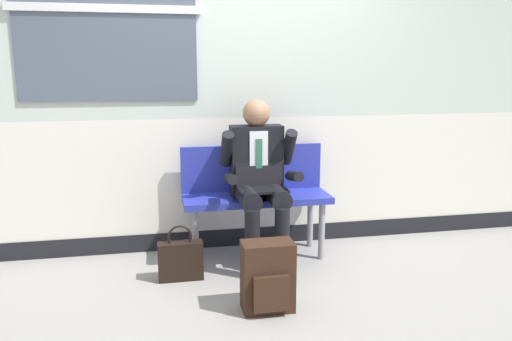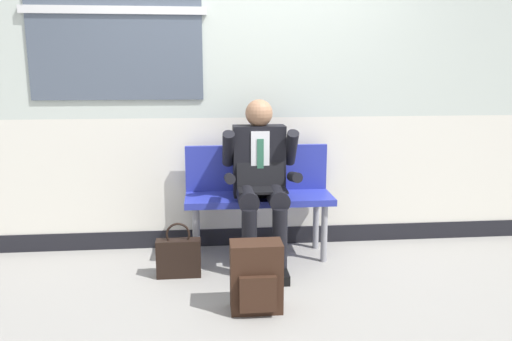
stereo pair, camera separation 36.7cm
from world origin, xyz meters
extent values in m
plane|color=gray|center=(0.00, 0.00, 0.00)|extent=(18.00, 18.00, 0.00)
cube|color=beige|center=(0.00, 0.80, 1.92)|extent=(6.08, 0.12, 1.64)
cube|color=silver|center=(0.00, 0.80, 0.62)|extent=(6.08, 0.12, 0.95)
cube|color=black|center=(0.00, 0.80, 0.07)|extent=(6.08, 0.14, 0.15)
cube|color=#4C5666|center=(-1.00, 0.73, 1.93)|extent=(1.33, 0.02, 1.36)
cube|color=silver|center=(-1.00, 0.72, 1.93)|extent=(1.41, 0.03, 0.06)
cube|color=#28339E|center=(0.09, 0.45, 0.49)|extent=(1.15, 0.42, 0.05)
cube|color=#28339E|center=(0.09, 0.63, 0.70)|extent=(1.15, 0.04, 0.37)
cylinder|color=gray|center=(-0.41, 0.30, 0.23)|extent=(0.05, 0.05, 0.46)
cylinder|color=gray|center=(-0.41, 0.60, 0.23)|extent=(0.05, 0.05, 0.46)
cylinder|color=gray|center=(0.58, 0.30, 0.23)|extent=(0.05, 0.05, 0.46)
cylinder|color=gray|center=(0.58, 0.60, 0.23)|extent=(0.05, 0.05, 0.46)
cylinder|color=black|center=(-0.02, 0.24, 0.56)|extent=(0.15, 0.40, 0.15)
cylinder|color=black|center=(-0.02, 0.05, 0.26)|extent=(0.11, 0.11, 0.51)
cube|color=black|center=(-0.02, -0.01, 0.04)|extent=(0.10, 0.26, 0.07)
cylinder|color=black|center=(0.20, 0.24, 0.56)|extent=(0.15, 0.40, 0.15)
cylinder|color=black|center=(0.20, 0.05, 0.26)|extent=(0.11, 0.11, 0.51)
cube|color=black|center=(0.20, -0.01, 0.04)|extent=(0.10, 0.26, 0.07)
cube|color=black|center=(0.09, 0.45, 0.79)|extent=(0.40, 0.18, 0.55)
cube|color=silver|center=(0.09, 0.35, 0.84)|extent=(0.14, 0.01, 0.39)
cube|color=#2D664C|center=(0.09, 0.35, 0.81)|extent=(0.05, 0.01, 0.33)
sphere|color=#9E7051|center=(0.09, 0.45, 1.15)|extent=(0.21, 0.21, 0.21)
cylinder|color=black|center=(-0.15, 0.38, 0.90)|extent=(0.09, 0.25, 0.30)
cylinder|color=black|center=(-0.15, 0.21, 0.70)|extent=(0.08, 0.27, 0.12)
cylinder|color=black|center=(0.33, 0.38, 0.90)|extent=(0.09, 0.25, 0.30)
cylinder|color=black|center=(0.33, 0.21, 0.70)|extent=(0.08, 0.27, 0.12)
cube|color=black|center=(0.09, 0.21, 0.61)|extent=(0.36, 0.22, 0.02)
cube|color=black|center=(0.09, 0.34, 0.72)|extent=(0.36, 0.08, 0.21)
cube|color=#331E14|center=(-0.03, -0.46, 0.22)|extent=(0.32, 0.18, 0.45)
cube|color=#331E14|center=(-0.03, -0.57, 0.16)|extent=(0.22, 0.04, 0.22)
cube|color=black|center=(-0.53, 0.12, 0.14)|extent=(0.32, 0.11, 0.28)
torus|color=black|center=(-0.53, 0.12, 0.32)|extent=(0.18, 0.02, 0.18)
camera|label=1|loc=(-0.67, -3.32, 1.49)|focal=35.33mm
camera|label=2|loc=(-0.31, -3.37, 1.49)|focal=35.33mm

